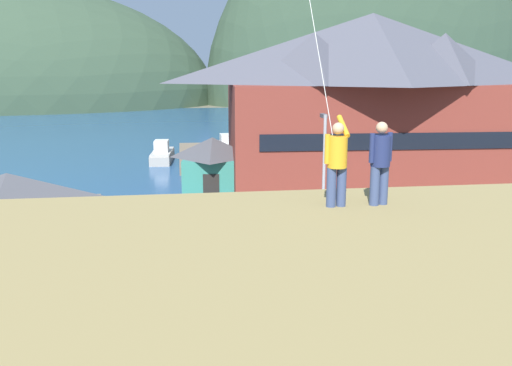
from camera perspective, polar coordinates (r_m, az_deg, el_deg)
name	(u,v)px	position (r m, az deg, el deg)	size (l,w,h in m)	color
ground_plane	(256,338)	(19.81, -0.01, -15.74)	(600.00, 600.00, 0.00)	#66604C
parking_lot_pad	(240,281)	(24.28, -1.63, -10.13)	(40.00, 20.00, 0.10)	slate
bay_water	(198,131)	(77.92, -6.01, 5.35)	(360.00, 84.00, 0.03)	navy
far_hill_west_ridge	(8,104)	(143.84, -24.35, 7.48)	(99.02, 65.70, 55.36)	#334733
far_hill_east_peak	(373,102)	(139.77, 12.04, 8.18)	(82.75, 47.28, 93.24)	#334733
harbor_lodge	(370,97)	(41.79, 11.79, 8.71)	(22.33, 13.12, 12.87)	brown
storage_shed_near_lot	(12,234)	(24.14, -23.97, -4.82)	(7.15, 4.61, 5.12)	#756B5B
storage_shed_waterside	(213,166)	(39.34, -4.50, 1.81)	(4.86, 4.92, 4.22)	#338475
wharf_dock	(196,157)	(54.30, -6.25, 2.70)	(3.20, 15.11, 0.70)	#70604C
moored_boat_wharfside	(162,155)	(53.90, -9.70, 2.93)	(2.28, 5.92, 2.16)	#A8A399
moored_boat_outer_mooring	(227,147)	(57.83, -3.01, 3.71)	(2.28, 6.53, 2.16)	#A8A399
parked_car_mid_row_near	(310,245)	(25.74, 5.65, -6.46)	(4.33, 2.32, 1.82)	silver
parked_car_mid_row_center	(472,238)	(28.69, 21.51, -5.30)	(4.29, 2.23, 1.82)	#9EA3A8
parked_car_corner_spot	(174,316)	(19.05, -8.54, -13.49)	(4.32, 2.31, 1.82)	slate
parked_car_front_row_red	(339,294)	(20.74, 8.64, -11.27)	(4.34, 2.35, 1.82)	navy
parked_car_front_row_silver	(176,243)	(26.18, -8.33, -6.21)	(4.31, 2.28, 1.82)	#236633
parking_light_pole	(324,167)	(29.35, 7.05, 1.66)	(0.24, 0.78, 6.63)	#ADADB2
person_kite_flyer	(337,161)	(11.33, 8.40, 2.26)	(0.52, 0.68, 1.86)	#384770
person_companion	(380,161)	(11.64, 12.76, 2.27)	(0.53, 0.40, 1.74)	#384770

